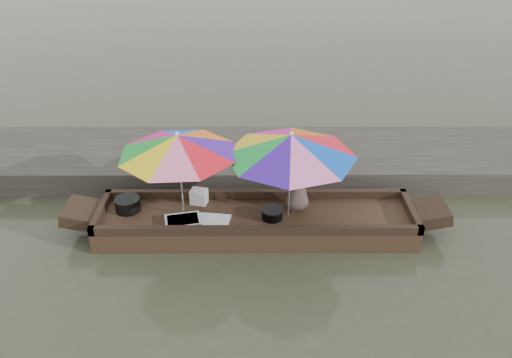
{
  "coord_description": "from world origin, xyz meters",
  "views": [
    {
      "loc": [
        -0.03,
        -7.01,
        5.15
      ],
      "look_at": [
        0.0,
        0.1,
        1.0
      ],
      "focal_mm": 35.0,
      "sensor_mm": 36.0,
      "label": 1
    }
  ],
  "objects_px": {
    "umbrella_bow": "(180,176)",
    "umbrella_stern": "(290,175)",
    "cooking_pot": "(128,204)",
    "vendor": "(298,180)",
    "tray_crayfish": "(183,221)",
    "supply_bag": "(199,197)",
    "tray_scallop": "(212,222)",
    "charcoal_grill": "(272,214)",
    "boat_hull": "(256,223)"
  },
  "relations": [
    {
      "from": "supply_bag",
      "to": "vendor",
      "type": "xyz_separation_m",
      "value": [
        1.7,
        -0.18,
        0.44
      ]
    },
    {
      "from": "vendor",
      "to": "supply_bag",
      "type": "bearing_deg",
      "value": -33.29
    },
    {
      "from": "boat_hull",
      "to": "supply_bag",
      "type": "height_order",
      "value": "supply_bag"
    },
    {
      "from": "boat_hull",
      "to": "supply_bag",
      "type": "xyz_separation_m",
      "value": [
        -1.0,
        0.38,
        0.3
      ]
    },
    {
      "from": "umbrella_bow",
      "to": "umbrella_stern",
      "type": "height_order",
      "value": "same"
    },
    {
      "from": "charcoal_grill",
      "to": "supply_bag",
      "type": "height_order",
      "value": "supply_bag"
    },
    {
      "from": "umbrella_stern",
      "to": "supply_bag",
      "type": "bearing_deg",
      "value": 166.05
    },
    {
      "from": "tray_crayfish",
      "to": "supply_bag",
      "type": "bearing_deg",
      "value": 71.66
    },
    {
      "from": "boat_hull",
      "to": "cooking_pot",
      "type": "distance_m",
      "value": 2.23
    },
    {
      "from": "cooking_pot",
      "to": "vendor",
      "type": "distance_m",
      "value": 2.94
    },
    {
      "from": "boat_hull",
      "to": "umbrella_bow",
      "type": "height_order",
      "value": "umbrella_bow"
    },
    {
      "from": "charcoal_grill",
      "to": "vendor",
      "type": "relative_size",
      "value": 0.31
    },
    {
      "from": "cooking_pot",
      "to": "tray_scallop",
      "type": "bearing_deg",
      "value": -15.12
    },
    {
      "from": "charcoal_grill",
      "to": "umbrella_bow",
      "type": "relative_size",
      "value": 0.18
    },
    {
      "from": "cooking_pot",
      "to": "umbrella_stern",
      "type": "height_order",
      "value": "umbrella_stern"
    },
    {
      "from": "charcoal_grill",
      "to": "umbrella_stern",
      "type": "bearing_deg",
      "value": 17.68
    },
    {
      "from": "tray_crayfish",
      "to": "vendor",
      "type": "height_order",
      "value": "vendor"
    },
    {
      "from": "supply_bag",
      "to": "umbrella_stern",
      "type": "relative_size",
      "value": 0.13
    },
    {
      "from": "tray_scallop",
      "to": "charcoal_grill",
      "type": "relative_size",
      "value": 1.64
    },
    {
      "from": "tray_crayfish",
      "to": "cooking_pot",
      "type": "bearing_deg",
      "value": 157.26
    },
    {
      "from": "tray_crayfish",
      "to": "umbrella_stern",
      "type": "bearing_deg",
      "value": 8.1
    },
    {
      "from": "tray_scallop",
      "to": "supply_bag",
      "type": "xyz_separation_m",
      "value": [
        -0.27,
        0.62,
        0.1
      ]
    },
    {
      "from": "boat_hull",
      "to": "umbrella_bow",
      "type": "relative_size",
      "value": 2.78
    },
    {
      "from": "tray_scallop",
      "to": "charcoal_grill",
      "type": "bearing_deg",
      "value": 8.31
    },
    {
      "from": "boat_hull",
      "to": "supply_bag",
      "type": "distance_m",
      "value": 1.11
    },
    {
      "from": "boat_hull",
      "to": "vendor",
      "type": "height_order",
      "value": "vendor"
    },
    {
      "from": "tray_crayfish",
      "to": "charcoal_grill",
      "type": "distance_m",
      "value": 1.49
    },
    {
      "from": "charcoal_grill",
      "to": "cooking_pot",
      "type": "bearing_deg",
      "value": 174.15
    },
    {
      "from": "cooking_pot",
      "to": "charcoal_grill",
      "type": "bearing_deg",
      "value": -5.85
    },
    {
      "from": "cooking_pot",
      "to": "umbrella_bow",
      "type": "bearing_deg",
      "value": -9.66
    },
    {
      "from": "tray_scallop",
      "to": "vendor",
      "type": "height_order",
      "value": "vendor"
    },
    {
      "from": "supply_bag",
      "to": "vendor",
      "type": "height_order",
      "value": "vendor"
    },
    {
      "from": "charcoal_grill",
      "to": "umbrella_bow",
      "type": "height_order",
      "value": "umbrella_bow"
    },
    {
      "from": "charcoal_grill",
      "to": "supply_bag",
      "type": "distance_m",
      "value": 1.36
    },
    {
      "from": "supply_bag",
      "to": "vendor",
      "type": "distance_m",
      "value": 1.76
    },
    {
      "from": "charcoal_grill",
      "to": "umbrella_bow",
      "type": "xyz_separation_m",
      "value": [
        -1.5,
        0.09,
        0.69
      ]
    },
    {
      "from": "cooking_pot",
      "to": "umbrella_bow",
      "type": "height_order",
      "value": "umbrella_bow"
    },
    {
      "from": "vendor",
      "to": "umbrella_bow",
      "type": "distance_m",
      "value": 1.95
    },
    {
      "from": "vendor",
      "to": "umbrella_bow",
      "type": "xyz_separation_m",
      "value": [
        -1.92,
        -0.2,
        0.21
      ]
    },
    {
      "from": "boat_hull",
      "to": "tray_crayfish",
      "type": "distance_m",
      "value": 1.25
    },
    {
      "from": "boat_hull",
      "to": "charcoal_grill",
      "type": "xyz_separation_m",
      "value": [
        0.27,
        -0.09,
        0.26
      ]
    },
    {
      "from": "tray_scallop",
      "to": "umbrella_bow",
      "type": "relative_size",
      "value": 0.3
    },
    {
      "from": "tray_scallop",
      "to": "vendor",
      "type": "bearing_deg",
      "value": 17.1
    },
    {
      "from": "charcoal_grill",
      "to": "umbrella_stern",
      "type": "relative_size",
      "value": 0.16
    },
    {
      "from": "tray_scallop",
      "to": "umbrella_stern",
      "type": "height_order",
      "value": "umbrella_stern"
    },
    {
      "from": "tray_scallop",
      "to": "cooking_pot",
      "type": "bearing_deg",
      "value": 164.88
    },
    {
      "from": "supply_bag",
      "to": "umbrella_bow",
      "type": "xyz_separation_m",
      "value": [
        -0.23,
        -0.38,
        0.65
      ]
    },
    {
      "from": "tray_crayfish",
      "to": "vendor",
      "type": "xyz_separation_m",
      "value": [
        1.91,
        0.45,
        0.52
      ]
    },
    {
      "from": "cooking_pot",
      "to": "charcoal_grill",
      "type": "relative_size",
      "value": 1.23
    },
    {
      "from": "boat_hull",
      "to": "cooking_pot",
      "type": "xyz_separation_m",
      "value": [
        -2.2,
        0.17,
        0.29
      ]
    }
  ]
}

